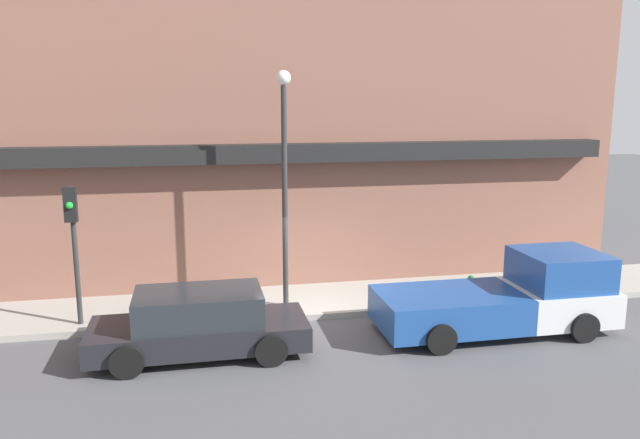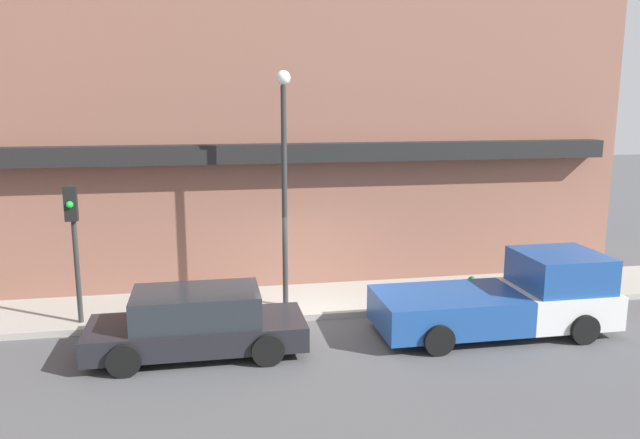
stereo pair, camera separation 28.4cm
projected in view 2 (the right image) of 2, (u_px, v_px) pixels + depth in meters
ground_plane at (310, 321)px, 15.51m from camera, size 80.00×80.00×0.00m
sidewalk at (302, 301)px, 16.76m from camera, size 36.00×2.62×0.16m
building at (286, 104)px, 18.45m from camera, size 19.80×3.80×10.58m
pickup_truck at (509, 299)px, 14.68m from camera, size 5.56×2.27×1.86m
parked_car at (197, 323)px, 13.40m from camera, size 4.62×1.99×1.42m
fire_hydrant at (471, 288)px, 16.62m from camera, size 0.19×0.19×0.64m
street_lamp at (284, 164)px, 15.49m from camera, size 0.36×0.36×5.96m
traffic_light at (73, 230)px, 14.46m from camera, size 0.28×0.42×3.31m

